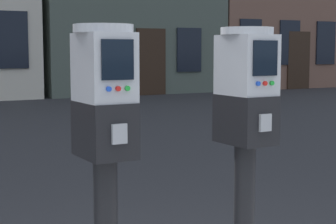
% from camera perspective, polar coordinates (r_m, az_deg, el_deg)
% --- Properties ---
extents(parking_meter_near_kerb, '(0.23, 0.26, 1.35)m').
position_cam_1_polar(parking_meter_near_kerb, '(2.02, -6.56, -2.97)').
color(parking_meter_near_kerb, black).
rests_on(parking_meter_near_kerb, sidewalk_slab).
extents(parking_meter_twin_adjacent, '(0.23, 0.26, 1.35)m').
position_cam_1_polar(parking_meter_twin_adjacent, '(2.31, 8.04, -1.78)').
color(parking_meter_twin_adjacent, black).
rests_on(parking_meter_twin_adjacent, sidewalk_slab).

